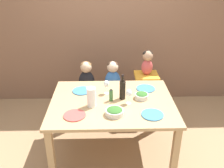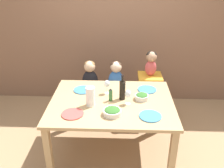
# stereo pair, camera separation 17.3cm
# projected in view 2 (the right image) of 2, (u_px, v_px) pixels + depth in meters

# --- Properties ---
(ground_plane) EXTENTS (14.00, 14.00, 0.00)m
(ground_plane) POSITION_uv_depth(u_px,v_px,m) (112.00, 152.00, 3.25)
(ground_plane) COLOR #9E7A56
(wall_back) EXTENTS (10.00, 0.06, 2.70)m
(wall_back) POSITION_uv_depth(u_px,v_px,m) (115.00, 23.00, 3.99)
(wall_back) COLOR brown
(wall_back) RESTS_ON ground_plane
(dining_table) EXTENTS (1.43, 1.10, 0.77)m
(dining_table) POSITION_uv_depth(u_px,v_px,m) (112.00, 108.00, 2.96)
(dining_table) COLOR tan
(dining_table) RESTS_ON ground_plane
(chair_far_left) EXTENTS (0.41, 0.40, 0.47)m
(chair_far_left) POSITION_uv_depth(u_px,v_px,m) (91.00, 95.00, 3.83)
(chair_far_left) COLOR silver
(chair_far_left) RESTS_ON ground_plane
(chair_far_center) EXTENTS (0.41, 0.40, 0.47)m
(chair_far_center) POSITION_uv_depth(u_px,v_px,m) (116.00, 95.00, 3.82)
(chair_far_center) COLOR silver
(chair_far_center) RESTS_ON ground_plane
(chair_right_highchair) EXTENTS (0.34, 0.34, 0.74)m
(chair_right_highchair) POSITION_uv_depth(u_px,v_px,m) (149.00, 86.00, 3.72)
(chair_right_highchair) COLOR silver
(chair_right_highchair) RESTS_ON ground_plane
(person_child_left) EXTENTS (0.23, 0.17, 0.48)m
(person_child_left) POSITION_uv_depth(u_px,v_px,m) (90.00, 75.00, 3.69)
(person_child_left) COLOR black
(person_child_left) RESTS_ON chair_far_left
(person_child_center) EXTENTS (0.23, 0.17, 0.48)m
(person_child_center) POSITION_uv_depth(u_px,v_px,m) (116.00, 76.00, 3.67)
(person_child_center) COLOR #3366B2
(person_child_center) RESTS_ON chair_far_center
(person_baby_right) EXTENTS (0.16, 0.16, 0.37)m
(person_baby_right) POSITION_uv_depth(u_px,v_px,m) (151.00, 61.00, 3.55)
(person_baby_right) COLOR #C64C4C
(person_baby_right) RESTS_ON chair_right_highchair
(wine_bottle) EXTENTS (0.07, 0.07, 0.31)m
(wine_bottle) POSITION_uv_depth(u_px,v_px,m) (122.00, 90.00, 2.90)
(wine_bottle) COLOR black
(wine_bottle) RESTS_ON dining_table
(paper_towel_roll) EXTENTS (0.10, 0.10, 0.23)m
(paper_towel_roll) POSITION_uv_depth(u_px,v_px,m) (90.00, 97.00, 2.77)
(paper_towel_roll) COLOR white
(paper_towel_roll) RESTS_ON dining_table
(wine_glass_near) EXTENTS (0.07, 0.07, 0.18)m
(wine_glass_near) POSITION_uv_depth(u_px,v_px,m) (128.00, 94.00, 2.80)
(wine_glass_near) COLOR white
(wine_glass_near) RESTS_ON dining_table
(wine_glass_far) EXTENTS (0.07, 0.07, 0.18)m
(wine_glass_far) POSITION_uv_depth(u_px,v_px,m) (107.00, 84.00, 3.03)
(wine_glass_far) COLOR white
(wine_glass_far) RESTS_ON dining_table
(salad_bowl_large) EXTENTS (0.20, 0.20, 0.08)m
(salad_bowl_large) POSITION_uv_depth(u_px,v_px,m) (112.00, 112.00, 2.63)
(salad_bowl_large) COLOR silver
(salad_bowl_large) RESTS_ON dining_table
(salad_bowl_small) EXTENTS (0.16, 0.16, 0.08)m
(salad_bowl_small) POSITION_uv_depth(u_px,v_px,m) (142.00, 96.00, 2.93)
(salad_bowl_small) COLOR silver
(salad_bowl_small) RESTS_ON dining_table
(dinner_plate_front_left) EXTENTS (0.24, 0.24, 0.01)m
(dinner_plate_front_left) POSITION_uv_depth(u_px,v_px,m) (73.00, 114.00, 2.65)
(dinner_plate_front_left) COLOR #D14C47
(dinner_plate_front_left) RESTS_ON dining_table
(dinner_plate_back_left) EXTENTS (0.24, 0.24, 0.01)m
(dinner_plate_back_left) POSITION_uv_depth(u_px,v_px,m) (83.00, 90.00, 3.15)
(dinner_plate_back_left) COLOR teal
(dinner_plate_back_left) RESTS_ON dining_table
(dinner_plate_back_right) EXTENTS (0.24, 0.24, 0.01)m
(dinner_plate_back_right) POSITION_uv_depth(u_px,v_px,m) (147.00, 90.00, 3.16)
(dinner_plate_back_right) COLOR teal
(dinner_plate_back_right) RESTS_ON dining_table
(dinner_plate_front_right) EXTENTS (0.24, 0.24, 0.01)m
(dinner_plate_front_right) POSITION_uv_depth(u_px,v_px,m) (150.00, 116.00, 2.61)
(dinner_plate_front_right) COLOR teal
(dinner_plate_front_right) RESTS_ON dining_table
(condiment_bottle_hot_sauce) EXTENTS (0.04, 0.04, 0.16)m
(condiment_bottle_hot_sauce) POSITION_uv_depth(u_px,v_px,m) (111.00, 95.00, 2.89)
(condiment_bottle_hot_sauce) COLOR #336633
(condiment_bottle_hot_sauce) RESTS_ON dining_table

